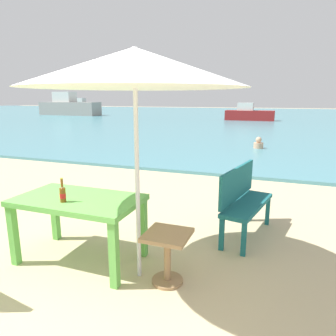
{
  "coord_description": "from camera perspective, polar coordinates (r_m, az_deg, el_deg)",
  "views": [
    {
      "loc": [
        1.7,
        -2.14,
        1.85
      ],
      "look_at": [
        -0.19,
        3.0,
        0.6
      ],
      "focal_mm": 32.89,
      "sensor_mm": 36.0,
      "label": 1
    }
  ],
  "objects": [
    {
      "name": "beer_bottle_amber",
      "position": [
        3.48,
        -18.94,
        -4.5
      ],
      "size": [
        0.07,
        0.07,
        0.26
      ],
      "color": "brown",
      "rests_on": "picnic_table_green"
    },
    {
      "name": "side_table_wood",
      "position": [
        3.2,
        -0.12,
        -15.02
      ],
      "size": [
        0.44,
        0.44,
        0.54
      ],
      "color": "#9E7A51",
      "rests_on": "ground_plane"
    },
    {
      "name": "sea_water",
      "position": [
        32.23,
        17.39,
        9.07
      ],
      "size": [
        120.0,
        50.0,
        0.08
      ],
      "primitive_type": "cube",
      "color": "teal",
      "rests_on": "ground_plane"
    },
    {
      "name": "picnic_table_green",
      "position": [
        3.64,
        -16.26,
        -6.94
      ],
      "size": [
        1.4,
        0.8,
        0.76
      ],
      "color": "#60B24C",
      "rests_on": "ground_plane"
    },
    {
      "name": "boat_cargo_ship",
      "position": [
        34.46,
        -17.86,
        10.74
      ],
      "size": [
        6.56,
        1.79,
        2.38
      ],
      "color": "gray",
      "rests_on": "sea_water"
    },
    {
      "name": "ground_plane",
      "position": [
        3.3,
        -16.28,
        -21.82
      ],
      "size": [
        120.0,
        120.0,
        0.0
      ],
      "primitive_type": "plane",
      "color": "#C6B287"
    },
    {
      "name": "bench_teal_center",
      "position": [
        4.28,
        13.75,
        -5.32
      ],
      "size": [
        0.59,
        1.25,
        0.95
      ],
      "color": "#196066",
      "rests_on": "ground_plane"
    },
    {
      "name": "swimmer_person",
      "position": [
        11.55,
        16.42,
        4.32
      ],
      "size": [
        0.34,
        0.34,
        0.41
      ],
      "color": "tan",
      "rests_on": "sea_water"
    },
    {
      "name": "boat_barge",
      "position": [
        25.92,
        14.76,
        9.64
      ],
      "size": [
        3.82,
        1.04,
        1.39
      ],
      "color": "maroon",
      "rests_on": "sea_water"
    },
    {
      "name": "boat_sailboat",
      "position": [
        48.19,
        -15.62,
        11.05
      ],
      "size": [
        4.81,
        1.31,
        1.75
      ],
      "color": "#4C4C4C",
      "rests_on": "sea_water"
    },
    {
      "name": "patio_umbrella",
      "position": [
        2.98,
        -6.18,
        17.94
      ],
      "size": [
        2.1,
        2.1,
        2.3
      ],
      "color": "silver",
      "rests_on": "ground_plane"
    }
  ]
}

